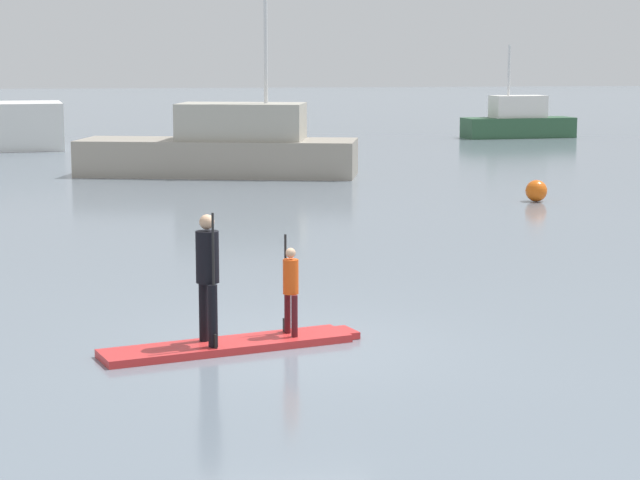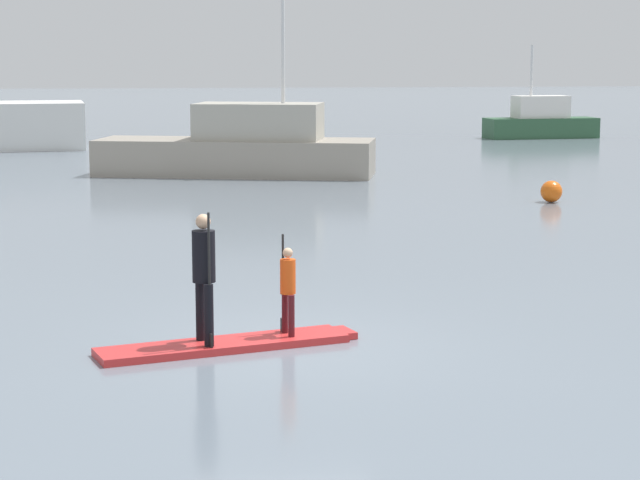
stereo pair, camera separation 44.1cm
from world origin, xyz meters
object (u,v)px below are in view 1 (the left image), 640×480
(paddleboard_near, at_px, (232,345))
(fishing_boat_green_midground, at_px, (224,148))
(mooring_buoy_near, at_px, (536,191))
(paddler_adult, at_px, (208,270))
(paddler_child_solo, at_px, (290,286))
(motor_boat_small_navy, at_px, (518,121))

(paddleboard_near, distance_m, fishing_boat_green_midground, 22.24)
(paddleboard_near, distance_m, mooring_buoy_near, 16.88)
(fishing_boat_green_midground, bearing_deg, paddler_adult, -94.94)
(paddler_child_solo, height_order, motor_boat_small_navy, motor_boat_small_navy)
(paddler_child_solo, distance_m, motor_boat_small_navy, 39.90)
(motor_boat_small_navy, distance_m, mooring_buoy_near, 23.92)
(mooring_buoy_near, bearing_deg, paddleboard_near, -122.53)
(paddler_adult, height_order, paddler_child_solo, paddler_adult)
(paddler_adult, relative_size, fishing_boat_green_midground, 0.19)
(motor_boat_small_navy, height_order, mooring_buoy_near, motor_boat_small_navy)
(paddler_adult, bearing_deg, paddler_child_solo, 16.87)
(paddleboard_near, height_order, paddler_child_solo, paddler_child_solo)
(paddleboard_near, relative_size, paddler_adult, 2.02)
(paddler_adult, bearing_deg, mooring_buoy_near, 56.77)
(paddler_adult, bearing_deg, fishing_boat_green_midground, 85.06)
(fishing_boat_green_midground, distance_m, mooring_buoy_near, 10.91)
(paddler_child_solo, relative_size, mooring_buoy_near, 2.36)
(paddler_child_solo, height_order, fishing_boat_green_midground, fishing_boat_green_midground)
(paddler_adult, bearing_deg, motor_boat_small_navy, 66.08)
(paddleboard_near, bearing_deg, paddler_adult, -162.93)
(paddleboard_near, xyz_separation_m, paddler_child_solo, (0.80, 0.24, 0.71))
(paddler_child_solo, bearing_deg, fishing_boat_green_midground, 87.86)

